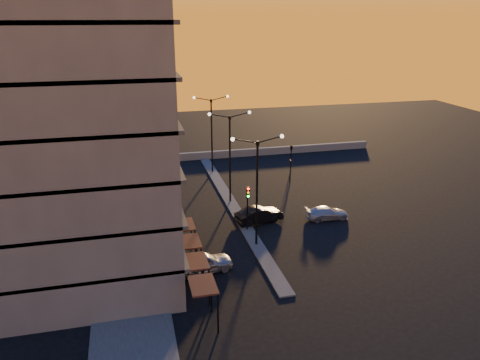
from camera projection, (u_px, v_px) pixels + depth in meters
name	position (u px, v px, depth m)	size (l,w,h in m)	color
ground	(256.00, 245.00, 39.54)	(120.00, 120.00, 0.00)	black
sidewalk_west	(128.00, 237.00, 40.81)	(5.00, 40.00, 0.12)	#454543
median	(230.00, 201.00, 48.68)	(1.20, 36.00, 0.12)	#454543
parapet	(219.00, 154.00, 63.64)	(44.00, 0.50, 1.00)	slate
building	(64.00, 114.00, 32.46)	(14.35, 17.08, 25.00)	#656059
streetlamp_near	(257.00, 183.00, 37.68)	(4.32, 0.32, 9.51)	black
streetlamp_mid	(230.00, 150.00, 46.84)	(4.32, 0.32, 9.51)	black
streetlamp_far	(212.00, 128.00, 56.00)	(4.32, 0.32, 9.51)	black
traffic_light_main	(248.00, 201.00, 41.21)	(0.28, 0.44, 4.25)	black
signal_east_a	(291.00, 167.00, 53.53)	(0.13, 0.16, 3.60)	black
signal_east_b	(291.00, 148.00, 57.14)	(0.42, 1.99, 3.60)	black
car_hatchback	(203.00, 263.00, 35.17)	(1.83, 4.54, 1.55)	#A7A9AF
car_sedan	(259.00, 215.00, 43.69)	(1.59, 4.56, 1.50)	black
car_wagon	(327.00, 213.00, 44.47)	(1.68, 4.14, 1.20)	#B9BCC1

